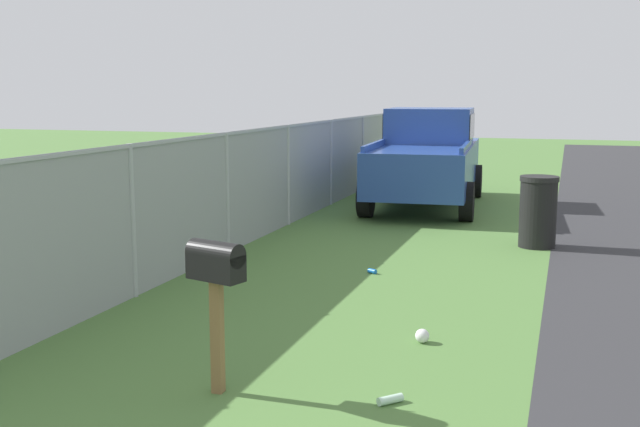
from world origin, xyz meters
name	(u,v)px	position (x,y,z in m)	size (l,w,h in m)	color
mailbox	(216,273)	(4.26, 0.79, 1.02)	(0.33, 0.52, 1.28)	brown
pickup_truck	(427,154)	(15.22, 1.03, 1.11)	(5.38, 2.50, 2.09)	#284793
trash_bin	(538,212)	(11.26, -1.46, 0.57)	(0.61, 0.61, 1.14)	black
fence_section	(260,179)	(10.64, 3.04, 1.00)	(18.68, 0.07, 1.85)	#9EA3A8
litter_can_midfield_b	(372,271)	(8.69, 0.59, 0.03)	(0.07, 0.07, 0.12)	blue
litter_bottle_by_mailbox	(390,400)	(4.47, -0.62, 0.04)	(0.07, 0.07, 0.22)	#B2D8BF
litter_can_far_scatter	(220,298)	(6.81, 1.98, 0.03)	(0.07, 0.07, 0.12)	red
litter_bag_near_hydrant	(422,336)	(6.03, -0.59, 0.07)	(0.14, 0.14, 0.14)	silver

